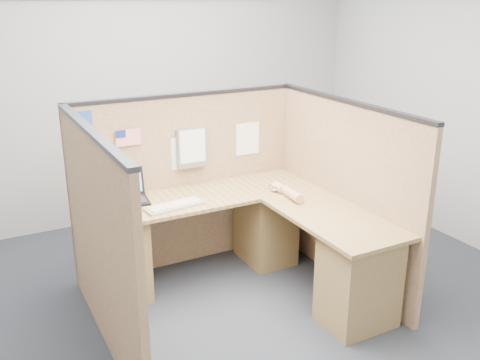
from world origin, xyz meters
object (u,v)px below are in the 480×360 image
laptop (125,193)px  mouse (277,188)px  l_desk (246,246)px  keyboard (175,206)px

laptop → mouse: laptop is taller
l_desk → keyboard: keyboard is taller
keyboard → mouse: size_ratio=4.16×
laptop → mouse: size_ratio=3.10×
laptop → keyboard: bearing=-41.8°
l_desk → laptop: size_ratio=5.48×
l_desk → laptop: (-0.79, 0.57, 0.40)m
l_desk → mouse: size_ratio=16.96×
keyboard → mouse: 0.90m
l_desk → mouse: mouse is taller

